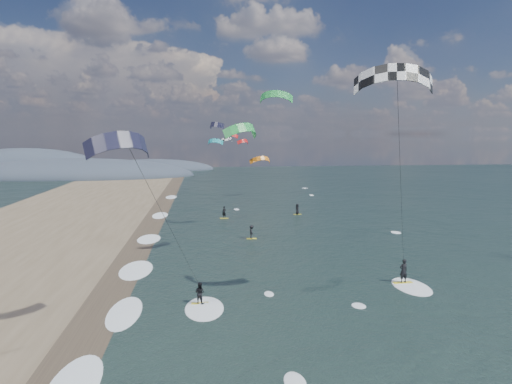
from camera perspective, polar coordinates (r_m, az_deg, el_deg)
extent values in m
plane|color=black|center=(24.83, 5.98, -20.08)|extent=(260.00, 260.00, 0.00)
cube|color=#382D23|center=(34.17, -18.67, -12.47)|extent=(3.00, 240.00, 0.00)
ellipsoid|color=#3D4756|center=(143.99, -28.46, 2.20)|extent=(48.00, 20.00, 15.00)
ellipsoid|color=#3D4756|center=(126.86, -22.86, 1.90)|extent=(64.00, 24.00, 10.00)
ellipsoid|color=#3D4756|center=(142.87, -13.70, 2.88)|extent=(40.00, 18.00, 7.00)
cube|color=yellow|center=(36.04, 19.00, -11.37)|extent=(1.53, 0.46, 0.07)
imported|color=black|center=(35.74, 19.07, -9.89)|extent=(0.76, 0.57, 1.88)
ellipsoid|color=white|center=(35.51, 20.01, -11.76)|extent=(2.60, 4.20, 0.12)
cylinder|color=black|center=(30.75, 18.74, 1.12)|extent=(0.02, 0.02, 15.65)
cube|color=yellow|center=(30.56, -7.49, -14.52)|extent=(1.17, 0.36, 0.05)
imported|color=black|center=(30.28, -7.52, -13.17)|extent=(0.91, 0.85, 1.49)
ellipsoid|color=white|center=(29.83, -6.91, -15.14)|extent=(2.60, 4.20, 0.12)
cylinder|color=black|center=(25.93, -11.68, -4.16)|extent=(0.02, 0.02, 12.17)
cube|color=yellow|center=(47.87, -0.59, -6.22)|extent=(1.10, 0.35, 0.05)
imported|color=black|center=(47.69, -0.59, -5.32)|extent=(0.68, 1.03, 1.49)
cube|color=yellow|center=(62.35, 5.52, -2.97)|extent=(1.10, 0.35, 0.05)
imported|color=black|center=(62.21, 5.53, -2.26)|extent=(0.67, 0.84, 1.51)
cube|color=yellow|center=(59.37, -4.26, -3.49)|extent=(1.10, 0.35, 0.05)
imported|color=black|center=(59.22, -4.27, -2.70)|extent=(0.71, 0.62, 1.63)
ellipsoid|color=white|center=(23.31, -21.98, -22.63)|extent=(2.40, 5.40, 0.11)
ellipsoid|color=white|center=(30.29, -17.95, -15.11)|extent=(2.40, 5.40, 0.11)
ellipsoid|color=white|center=(38.62, -15.38, -9.98)|extent=(2.40, 5.40, 0.11)
ellipsoid|color=white|center=(49.12, -13.51, -6.10)|extent=(2.40, 5.40, 0.11)
ellipsoid|color=white|center=(62.74, -12.05, -3.06)|extent=(2.40, 5.40, 0.11)
ellipsoid|color=white|center=(80.44, -10.92, -0.67)|extent=(2.40, 5.40, 0.11)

